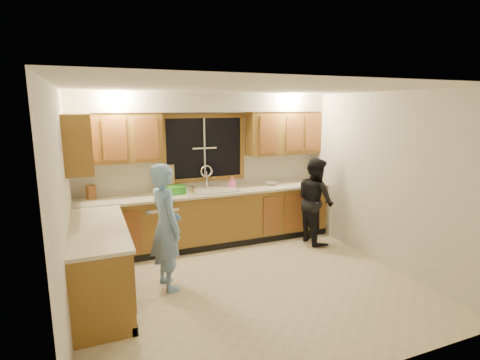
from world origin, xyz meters
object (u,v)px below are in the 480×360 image
woman (315,200)px  stove (101,284)px  dishwasher (160,227)px  bowl (271,183)px  man (166,227)px  knife_block (91,192)px  sink (210,194)px  dish_crate (175,190)px  soap_bottle (232,183)px

woman → stove: bearing=111.1°
dishwasher → bowl: 2.06m
man → knife_block: size_ratio=7.60×
dishwasher → knife_block: bearing=169.8°
man → woman: 2.75m
sink → woman: woman is taller
woman → dish_crate: woman is taller
dish_crate → man: bearing=-107.9°
dish_crate → stove: bearing=-123.6°
sink → bowl: sink is taller
soap_bottle → sink: bearing=-173.9°
stove → soap_bottle: (2.20, 1.87, 0.57)m
sink → dishwasher: (-0.85, -0.01, -0.45)m
man → woman: bearing=-85.7°
soap_bottle → bowl: size_ratio=0.88×
stove → sink: bearing=45.4°
stove → knife_block: size_ratio=4.24×
stove → woman: (3.47, 1.25, 0.28)m
sink → knife_block: sink is taller
dishwasher → dish_crate: size_ratio=3.03×
stove → dishwasher: bearing=62.3°
dishwasher → woman: woman is taller
dishwasher → woman: 2.60m
knife_block → dish_crate: 1.25m
bowl → dishwasher: bearing=-178.5°
sink → soap_bottle: sink is taller
stove → woman: bearing=19.8°
stove → bowl: size_ratio=3.94×
sink → woman: bearing=-19.0°
man → dish_crate: 1.34m
woman → dish_crate: bearing=76.7°
sink → soap_bottle: (0.40, 0.04, 0.16)m
dish_crate → bowl: size_ratio=1.19×
dish_crate → soap_bottle: bearing=1.8°
man → dish_crate: bearing=-27.8°
sink → bowl: (1.14, 0.04, 0.08)m
stove → woman: woman is taller
man → woman: size_ratio=1.10×
sink → dish_crate: (-0.58, 0.01, 0.12)m
knife_block → dish_crate: knife_block is taller
woman → bowl: (-0.53, 0.61, 0.22)m
man → bowl: 2.50m
stove → woman: size_ratio=0.62×
man → bowl: (2.13, 1.29, 0.14)m
man → bowl: man is taller
stove → dish_crate: (1.22, 1.84, 0.53)m
man → dish_crate: (0.41, 1.27, 0.18)m
woman → dish_crate: (-2.25, 0.59, 0.25)m
soap_bottle → bowl: (0.74, -0.01, -0.07)m
sink → soap_bottle: 0.43m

